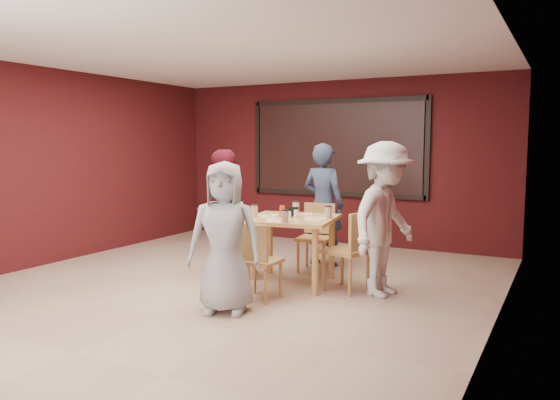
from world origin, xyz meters
The scene contains 11 objects.
floor centered at (0.00, 0.00, 0.00)m, with size 7.00×7.00×0.00m, color tan.
window_blinds centered at (0.00, 3.45, 1.65)m, with size 3.00×0.02×1.50m, color black.
dining_table centered at (0.58, 0.61, 0.72)m, with size 1.21×1.21×0.98m.
chair_front centered at (0.58, -0.22, 0.49)m, with size 0.42×0.42×0.87m.
chair_back centered at (0.56, 1.42, 0.52)m, with size 0.48×0.48×0.91m.
chair_left centered at (-0.20, 0.59, 0.48)m, with size 0.52×0.52×0.84m.
chair_right centered at (1.37, 0.62, 0.54)m, with size 0.55×0.55×0.95m.
diner_front centered at (0.50, -0.72, 0.78)m, with size 0.76×0.49×1.56m, color #9B9B9B.
diner_back centered at (0.50, 1.78, 0.87)m, with size 0.63×0.41×1.73m, color #2E3852.
diner_left centered at (-0.48, 0.67, 0.82)m, with size 0.80×0.62×1.65m, color maroon.
diner_right centered at (1.75, 0.66, 0.88)m, with size 1.13×0.65×1.75m, color silver.
Camera 1 is at (3.58, -5.28, 1.74)m, focal length 35.00 mm.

